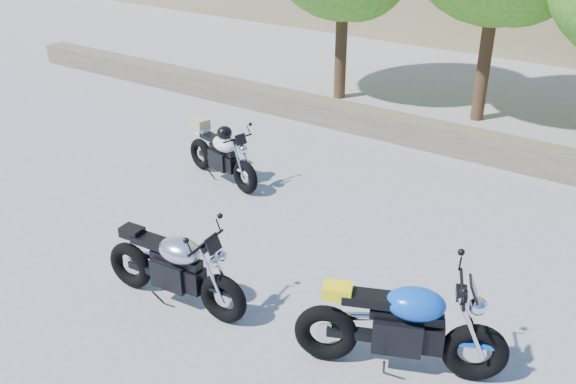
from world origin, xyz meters
name	(u,v)px	position (x,y,z in m)	size (l,w,h in m)	color
ground	(237,262)	(0.00, 0.00, 0.00)	(90.00, 90.00, 0.00)	gray
stone_wall	(404,129)	(0.00, 5.50, 0.25)	(22.00, 0.55, 0.50)	brown
silver_bike	(175,269)	(-0.03, -1.18, 0.52)	(2.14, 0.68, 1.07)	black
white_bike	(221,153)	(-1.88, 1.98, 0.52)	(1.88, 0.72, 1.06)	black
blue_bike	(402,327)	(2.83, -0.69, 0.57)	(2.21, 1.10, 1.17)	black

